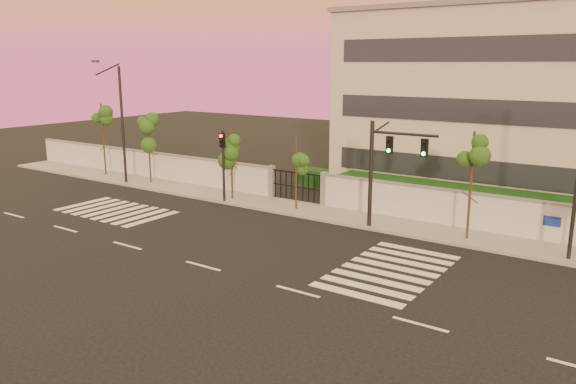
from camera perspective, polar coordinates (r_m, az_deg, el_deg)
name	(u,v)px	position (r m, az deg, el deg)	size (l,w,h in m)	color
ground	(203,266)	(25.13, -8.63, -7.46)	(120.00, 120.00, 0.00)	black
sidewalk	(325,213)	(33.15, 3.81, -2.17)	(60.00, 3.00, 0.15)	gray
perimeter_wall	(340,192)	(34.13, 5.27, -0.04)	(60.00, 0.36, 2.20)	silver
hedge_row	(375,190)	(36.09, 8.87, 0.16)	(41.00, 4.25, 1.80)	#0F3310
institutional_building	(539,104)	(39.82, 24.14, 8.16)	(24.40, 12.40, 12.25)	beige
road_markings	(231,238)	(28.77, -5.83, -4.71)	(57.00, 7.62, 0.02)	silver
street_tree_a	(103,123)	(46.06, -18.32, 6.67)	(1.61, 1.28, 5.71)	#382314
street_tree_b	(149,134)	(42.08, -13.97, 5.75)	(1.51, 1.20, 5.05)	#382314
street_tree_c	(232,148)	(35.88, -5.74, 4.48)	(1.58, 1.26, 4.71)	#382314
street_tree_d	(297,156)	(33.17, 0.89, 3.64)	(1.35, 1.08, 4.54)	#382314
street_tree_e	(473,161)	(28.72, 18.28, 2.98)	(1.58, 1.26, 5.51)	#382314
traffic_signal_main	(384,163)	(29.58, 9.71, 2.95)	(3.66, 0.37, 5.79)	black
traffic_signal_secondary	(223,157)	(35.43, -6.62, 3.52)	(0.36, 0.35, 4.66)	black
streetlight_west	(120,119)	(42.31, -16.69, 7.13)	(0.53, 2.15, 8.92)	black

